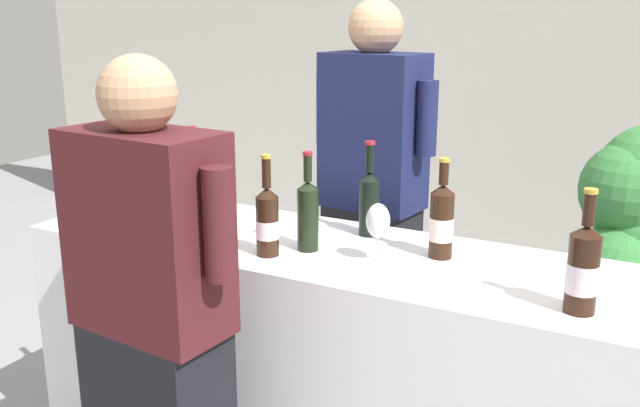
{
  "coord_description": "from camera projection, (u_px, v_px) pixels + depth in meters",
  "views": [
    {
      "loc": [
        1.08,
        -2.02,
        1.73
      ],
      "look_at": [
        0.0,
        0.0,
        1.1
      ],
      "focal_mm": 39.33,
      "sensor_mm": 36.0,
      "label": 1
    }
  ],
  "objects": [
    {
      "name": "wine_bottle_5",
      "position": [
        100.0,
        190.0,
        2.69
      ],
      "size": [
        0.07,
        0.07,
        0.32
      ],
      "color": "black",
      "rests_on": "counter"
    },
    {
      "name": "wine_bottle_6",
      "position": [
        369.0,
        199.0,
        2.49
      ],
      "size": [
        0.07,
        0.07,
        0.34
      ],
      "color": "black",
      "rests_on": "counter"
    },
    {
      "name": "wine_bottle_0",
      "position": [
        194.0,
        178.0,
        2.85
      ],
      "size": [
        0.08,
        0.08,
        0.34
      ],
      "color": "black",
      "rests_on": "counter"
    },
    {
      "name": "wall_back",
      "position": [
        509.0,
        65.0,
        4.51
      ],
      "size": [
        8.0,
        0.1,
        2.8
      ],
      "primitive_type": "cube",
      "color": "beige",
      "rests_on": "ground_plane"
    },
    {
      "name": "wine_bottle_7",
      "position": [
        267.0,
        220.0,
        2.29
      ],
      "size": [
        0.08,
        0.08,
        0.34
      ],
      "color": "black",
      "rests_on": "counter"
    },
    {
      "name": "wine_bottle_3",
      "position": [
        583.0,
        269.0,
        1.85
      ],
      "size": [
        0.08,
        0.08,
        0.34
      ],
      "color": "black",
      "rests_on": "counter"
    },
    {
      "name": "wine_glass",
      "position": [
        378.0,
        223.0,
        2.22
      ],
      "size": [
        0.08,
        0.08,
        0.19
      ],
      "color": "silver",
      "rests_on": "counter"
    },
    {
      "name": "wine_bottle_1",
      "position": [
        442.0,
        221.0,
        2.27
      ],
      "size": [
        0.08,
        0.08,
        0.33
      ],
      "color": "black",
      "rests_on": "counter"
    },
    {
      "name": "person_guest",
      "position": [
        155.0,
        348.0,
        2.03
      ],
      "size": [
        0.61,
        0.28,
        1.63
      ],
      "color": "black",
      "rests_on": "ground_plane"
    },
    {
      "name": "counter",
      "position": [
        319.0,
        370.0,
        2.54
      ],
      "size": [
        2.13,
        0.64,
        0.95
      ],
      "primitive_type": "cube",
      "color": "white",
      "rests_on": "ground_plane"
    },
    {
      "name": "wine_bottle_2",
      "position": [
        218.0,
        215.0,
        2.37
      ],
      "size": [
        0.08,
        0.08,
        0.33
      ],
      "color": "black",
      "rests_on": "counter"
    },
    {
      "name": "wine_bottle_8",
      "position": [
        308.0,
        213.0,
        2.33
      ],
      "size": [
        0.07,
        0.07,
        0.34
      ],
      "color": "black",
      "rests_on": "counter"
    },
    {
      "name": "person_server",
      "position": [
        372.0,
        221.0,
        2.96
      ],
      "size": [
        0.56,
        0.29,
        1.78
      ],
      "color": "black",
      "rests_on": "ground_plane"
    },
    {
      "name": "ice_bucket",
      "position": [
        134.0,
        204.0,
        2.57
      ],
      "size": [
        0.23,
        0.23,
        0.19
      ],
      "color": "silver",
      "rests_on": "counter"
    },
    {
      "name": "potted_shrub",
      "position": [
        636.0,
        237.0,
        3.11
      ],
      "size": [
        0.53,
        0.62,
        1.26
      ],
      "color": "brown",
      "rests_on": "ground_plane"
    },
    {
      "name": "wine_bottle_4",
      "position": [
        150.0,
        178.0,
        2.88
      ],
      "size": [
        0.08,
        0.08,
        0.34
      ],
      "color": "black",
      "rests_on": "counter"
    }
  ]
}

